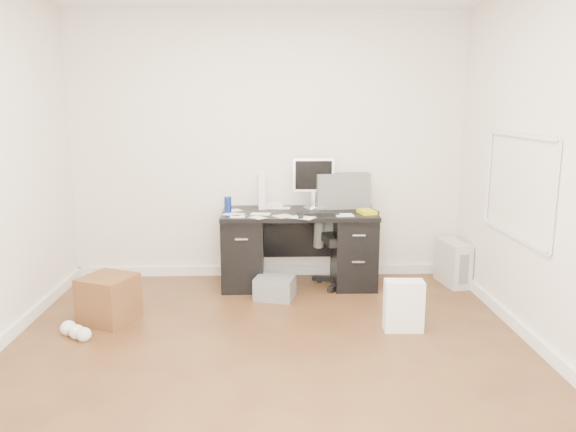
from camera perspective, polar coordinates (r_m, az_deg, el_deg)
name	(u,v)px	position (r m, az deg, el deg)	size (l,w,h in m)	color
ground	(268,358)	(4.15, -2.02, -14.20)	(4.00, 4.00, 0.00)	#4E2819
room_shell	(271,124)	(3.78, -1.70, 9.31)	(4.02, 4.02, 2.71)	silver
desk	(299,246)	(5.58, 1.08, -3.07)	(1.50, 0.70, 0.75)	black
loose_papers	(278,212)	(5.45, -0.98, 0.36)	(1.10, 0.60, 0.00)	white
lcd_monitor	(313,183)	(5.60, 2.60, 3.34)	(0.41, 0.24, 0.52)	silver
keyboard	(317,213)	(5.38, 3.00, 0.31)	(0.40, 0.14, 0.02)	black
computer_mouse	(312,209)	(5.47, 2.41, 0.67)	(0.05, 0.05, 0.05)	silver
travel_mug	(228,205)	(5.46, -6.13, 1.15)	(0.07, 0.07, 0.16)	navy
white_binder	(261,191)	(5.70, -2.73, 2.52)	(0.13, 0.29, 0.33)	white
magazine_file	(346,193)	(5.77, 5.89, 2.33)	(0.12, 0.24, 0.28)	#AD8053
pen_cup	(327,197)	(5.68, 4.03, 1.94)	(0.09, 0.09, 0.23)	#573218
yellow_book	(367,212)	(5.46, 8.07, 0.44)	(0.15, 0.20, 0.03)	yellow
paper_remote	(303,217)	(5.21, 1.51, -0.07)	(0.22, 0.17, 0.02)	white
office_chair	(347,231)	(5.58, 6.00, -1.53)	(0.63, 0.63, 1.11)	#585B59
pc_tower	(453,263)	(5.89, 16.41, -4.58)	(0.20, 0.44, 0.44)	beige
shopping_bag	(404,306)	(4.63, 11.67, -8.91)	(0.31, 0.22, 0.42)	white
wicker_basket	(109,299)	(4.96, -17.76, -8.01)	(0.39, 0.39, 0.39)	#4D2A17
desk_printer	(275,288)	(5.28, -1.34, -7.29)	(0.35, 0.29, 0.21)	slate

